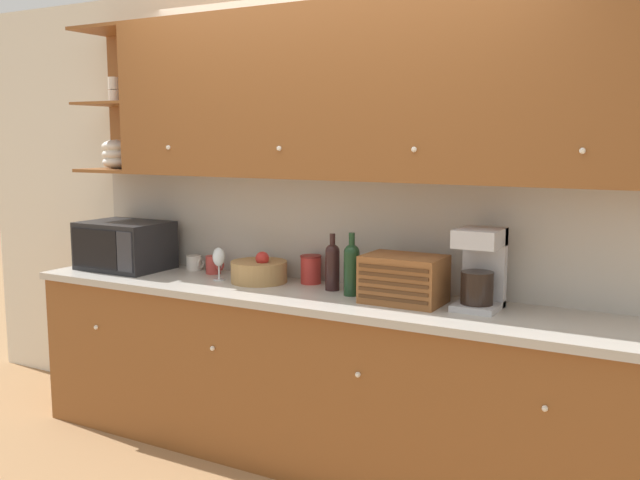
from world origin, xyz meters
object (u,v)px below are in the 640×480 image
fruit_basket (259,271)px  coffee_maker (480,268)px  mug (194,263)px  mug_blue_second (214,265)px  second_wine_bottle (352,267)px  microwave (125,245)px  storage_canister (311,269)px  wine_bottle (332,265)px  wine_glass (219,258)px  bread_box (404,279)px

fruit_basket → coffee_maker: bearing=0.0°
mug → coffee_maker: 1.82m
mug_blue_second → second_wine_bottle: bearing=-7.2°
microwave → second_wine_bottle: bearing=0.6°
coffee_maker → microwave: bearing=-178.3°
storage_canister → fruit_basket: bearing=-157.6°
microwave → mug_blue_second: bearing=13.7°
microwave → storage_canister: bearing=8.2°
mug → wine_bottle: size_ratio=0.35×
mug_blue_second → wine_glass: bearing=-43.8°
fruit_basket → second_wine_bottle: 0.61m
mug → wine_bottle: bearing=-5.6°
second_wine_bottle → bread_box: bearing=-4.0°
fruit_basket → bread_box: bearing=-4.4°
mug_blue_second → microwave: bearing=-166.3°
wine_glass → second_wine_bottle: bearing=1.2°
mug_blue_second → bread_box: size_ratio=0.28×
mug_blue_second → storage_canister: 0.65m
mug → second_wine_bottle: 1.17m
mug → microwave: bearing=-155.8°
fruit_basket → wine_bottle: size_ratio=1.04×
mug → bread_box: 1.47m
bread_box → coffee_maker: (0.36, 0.07, 0.08)m
wine_glass → second_wine_bottle: (0.83, 0.02, 0.02)m
wine_bottle → second_wine_bottle: 0.16m
storage_canister → wine_bottle: bearing=-27.1°
bread_box → wine_glass: bearing=179.9°
microwave → second_wine_bottle: second_wine_bottle is taller
mug → second_wine_bottle: second_wine_bottle is taller
storage_canister → bread_box: bearing=-15.9°
mug_blue_second → fruit_basket: fruit_basket is taller
mug → bread_box: bread_box is taller
microwave → mug_blue_second: microwave is taller
microwave → fruit_basket: (0.95, 0.06, -0.08)m
wine_bottle → bread_box: 0.45m
second_wine_bottle → bread_box: 0.30m
fruit_basket → storage_canister: bearing=22.4°
storage_canister → wine_glass: bearing=-160.5°
mug → second_wine_bottle: bearing=-7.9°
mug_blue_second → wine_glass: size_ratio=0.57×
storage_canister → wine_bottle: 0.22m
bread_box → microwave: bearing=179.9°
storage_canister → coffee_maker: size_ratio=0.41×
second_wine_bottle → wine_bottle: bearing=156.7°
microwave → storage_canister: (1.22, 0.18, -0.07)m
wine_bottle → coffee_maker: bearing=-1.0°
second_wine_bottle → mug: bearing=172.1°
wine_glass → bread_box: 1.13m
fruit_basket → coffee_maker: size_ratio=0.82×
wine_glass → bread_box: size_ratio=0.48×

